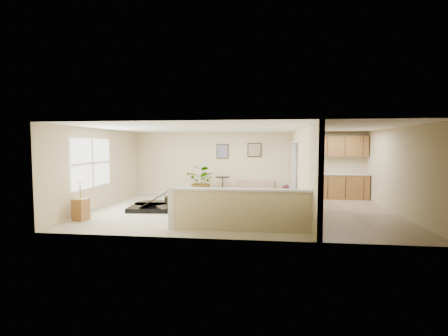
# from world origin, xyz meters

# --- Properties ---
(floor) EXTENTS (9.00, 9.00, 0.00)m
(floor) POSITION_xyz_m (0.00, 0.00, 0.00)
(floor) COLOR beige
(floor) RESTS_ON ground
(back_wall) EXTENTS (9.00, 0.04, 2.50)m
(back_wall) POSITION_xyz_m (0.00, 3.00, 1.25)
(back_wall) COLOR #CCB98B
(back_wall) RESTS_ON floor
(front_wall) EXTENTS (9.00, 0.04, 2.50)m
(front_wall) POSITION_xyz_m (0.00, -3.00, 1.25)
(front_wall) COLOR #CCB98B
(front_wall) RESTS_ON floor
(left_wall) EXTENTS (0.04, 6.00, 2.50)m
(left_wall) POSITION_xyz_m (-4.50, 0.00, 1.25)
(left_wall) COLOR #CCB98B
(left_wall) RESTS_ON floor
(right_wall) EXTENTS (0.04, 6.00, 2.50)m
(right_wall) POSITION_xyz_m (4.50, 0.00, 1.25)
(right_wall) COLOR #CCB98B
(right_wall) RESTS_ON floor
(ceiling) EXTENTS (9.00, 6.00, 0.04)m
(ceiling) POSITION_xyz_m (0.00, 0.00, 2.50)
(ceiling) COLOR white
(ceiling) RESTS_ON back_wall
(kitchen_vinyl) EXTENTS (2.70, 6.00, 0.01)m
(kitchen_vinyl) POSITION_xyz_m (3.15, 0.00, 0.00)
(kitchen_vinyl) COLOR gray
(kitchen_vinyl) RESTS_ON floor
(interior_partition) EXTENTS (0.18, 5.99, 2.50)m
(interior_partition) POSITION_xyz_m (1.80, 0.25, 1.22)
(interior_partition) COLOR #CCB98B
(interior_partition) RESTS_ON floor
(pony_half_wall) EXTENTS (3.42, 0.22, 1.00)m
(pony_half_wall) POSITION_xyz_m (0.08, -2.30, 0.52)
(pony_half_wall) COLOR #CCB98B
(pony_half_wall) RESTS_ON floor
(left_window) EXTENTS (0.05, 2.15, 1.45)m
(left_window) POSITION_xyz_m (-4.49, -0.50, 1.45)
(left_window) COLOR white
(left_window) RESTS_ON left_wall
(wall_art_left) EXTENTS (0.48, 0.04, 0.58)m
(wall_art_left) POSITION_xyz_m (-0.95, 2.97, 1.75)
(wall_art_left) COLOR #382914
(wall_art_left) RESTS_ON back_wall
(wall_mirror) EXTENTS (0.55, 0.04, 0.55)m
(wall_mirror) POSITION_xyz_m (0.30, 2.97, 1.80)
(wall_mirror) COLOR #382914
(wall_mirror) RESTS_ON back_wall
(kitchen_cabinets) EXTENTS (2.36, 0.65, 2.33)m
(kitchen_cabinets) POSITION_xyz_m (3.19, 2.73, 0.87)
(kitchen_cabinets) COLOR #985F31
(kitchen_cabinets) RESTS_ON floor
(piano) EXTENTS (1.61, 1.67, 1.24)m
(piano) POSITION_xyz_m (-2.77, -0.05, 0.52)
(piano) COLOR black
(piano) RESTS_ON floor
(piano_bench) EXTENTS (0.59, 0.85, 0.51)m
(piano_bench) POSITION_xyz_m (-1.49, -0.10, 0.26)
(piano_bench) COLOR black
(piano_bench) RESTS_ON floor
(loveseat) EXTENTS (1.53, 0.95, 0.84)m
(loveseat) POSITION_xyz_m (0.32, 2.69, 0.32)
(loveseat) COLOR #A28167
(loveseat) RESTS_ON floor
(accent_table) EXTENTS (0.54, 0.54, 0.79)m
(accent_table) POSITION_xyz_m (-0.89, 2.50, 0.51)
(accent_table) COLOR black
(accent_table) RESTS_ON floor
(palm_plant) EXTENTS (1.38, 1.29, 1.23)m
(palm_plant) POSITION_xyz_m (-1.65, 2.32, 0.60)
(palm_plant) COLOR black
(palm_plant) RESTS_ON floor
(small_plant) EXTENTS (0.41, 0.41, 0.57)m
(small_plant) POSITION_xyz_m (1.45, 2.13, 0.24)
(small_plant) COLOR black
(small_plant) RESTS_ON floor
(lamp_stand) EXTENTS (0.39, 0.39, 1.13)m
(lamp_stand) POSITION_xyz_m (-4.15, -1.71, 0.48)
(lamp_stand) COLOR #985F31
(lamp_stand) RESTS_ON floor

